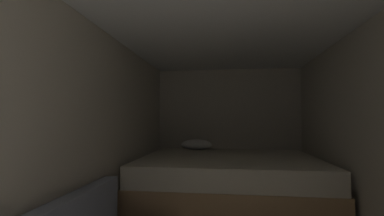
# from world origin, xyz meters

# --- Properties ---
(wall_back) EXTENTS (2.46, 0.05, 2.09)m
(wall_back) POSITION_xyz_m (0.00, 4.01, 1.05)
(wall_back) COLOR beige
(wall_back) RESTS_ON ground
(wall_left) EXTENTS (0.05, 4.70, 2.09)m
(wall_left) POSITION_xyz_m (-1.20, 1.63, 1.05)
(wall_left) COLOR beige
(wall_left) RESTS_ON ground
(ceiling_slab) EXTENTS (2.46, 4.70, 0.05)m
(ceiling_slab) POSITION_xyz_m (0.00, 1.63, 2.12)
(ceiling_slab) COLOR white
(ceiling_slab) RESTS_ON wall_left
(bed) EXTENTS (2.24, 1.86, 0.93)m
(bed) POSITION_xyz_m (-0.00, 3.00, 0.38)
(bed) COLOR tan
(bed) RESTS_ON ground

